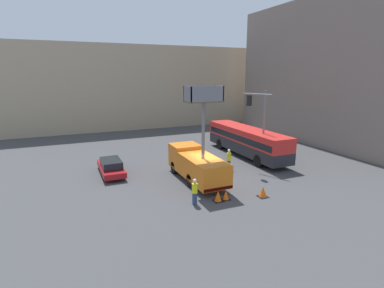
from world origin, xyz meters
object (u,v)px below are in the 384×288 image
traffic_cone_near_truck (218,196)px  parked_car_curbside (111,167)px  utility_truck (197,162)px  road_worker_near_truck (195,192)px  road_worker_directing (229,159)px  traffic_cone_mid_road (263,192)px  traffic_light_pole (259,117)px  city_bus (246,140)px  traffic_cone_far_side (226,195)px

traffic_cone_near_truck → parked_car_curbside: bearing=124.1°
utility_truck → road_worker_near_truck: bearing=-115.9°
utility_truck → road_worker_directing: (3.79, 1.41, -0.58)m
traffic_cone_near_truck → traffic_cone_mid_road: (3.21, -0.62, 0.03)m
utility_truck → parked_car_curbside: size_ratio=1.58×
traffic_cone_mid_road → road_worker_near_truck: bearing=170.9°
utility_truck → parked_car_curbside: 7.42m
traffic_light_pole → utility_truck: bearing=-168.1°
traffic_light_pole → parked_car_curbside: bearing=167.7°
city_bus → utility_truck: bearing=129.0°
utility_truck → traffic_light_pole: bearing=11.9°
city_bus → road_worker_near_truck: city_bus is taller
city_bus → traffic_cone_mid_road: (-4.89, -9.50, -1.38)m
utility_truck → parked_car_curbside: utility_truck is taller
utility_truck → city_bus: (7.79, 4.69, 0.22)m
utility_truck → road_worker_directing: utility_truck is taller
traffic_light_pole → road_worker_directing: size_ratio=3.67×
traffic_light_pole → road_worker_directing: bearing=-179.4°
utility_truck → traffic_cone_far_side: size_ratio=11.87×
city_bus → parked_car_curbside: city_bus is taller
road_worker_near_truck → road_worker_directing: 7.91m
traffic_cone_mid_road → parked_car_curbside: 12.72m
traffic_light_pole → road_worker_near_truck: 11.01m
road_worker_directing → traffic_cone_near_truck: (-4.09, -5.60, -0.61)m
city_bus → traffic_cone_far_side: 11.69m
road_worker_directing → parked_car_curbside: road_worker_directing is taller
utility_truck → traffic_cone_far_side: bearing=-85.8°
traffic_cone_near_truck → road_worker_directing: bearing=53.8°
traffic_cone_mid_road → parked_car_curbside: (-8.92, 9.06, 0.33)m
traffic_light_pole → parked_car_curbside: 13.75m
utility_truck → traffic_cone_mid_road: size_ratio=9.74×
city_bus → traffic_cone_far_side: city_bus is taller
traffic_cone_near_truck → traffic_cone_far_side: bearing=1.7°
utility_truck → city_bus: utility_truck is taller
city_bus → parked_car_curbside: (-13.81, -0.43, -1.05)m
traffic_light_pole → traffic_cone_mid_road: traffic_light_pole is taller
traffic_cone_mid_road → utility_truck: bearing=121.1°
city_bus → parked_car_curbside: size_ratio=2.48×
road_worker_directing → traffic_cone_near_truck: road_worker_directing is taller
traffic_cone_near_truck → traffic_cone_far_side: 0.62m
road_worker_directing → utility_truck: bearing=-108.5°
traffic_cone_far_side → traffic_cone_mid_road: bearing=-13.8°
utility_truck → traffic_cone_mid_road: (2.90, -4.81, -1.17)m
city_bus → traffic_cone_mid_road: city_bus is taller
traffic_light_pole → road_worker_near_truck: bearing=-148.2°
road_worker_near_truck → traffic_cone_near_truck: bearing=77.2°
city_bus → road_worker_directing: 5.23m
city_bus → road_worker_directing: bearing=137.2°
road_worker_directing → traffic_cone_mid_road: 6.31m
road_worker_near_truck → parked_car_curbside: bearing=-161.1°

